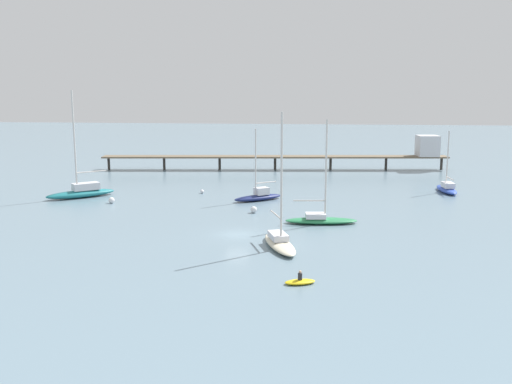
{
  "coord_description": "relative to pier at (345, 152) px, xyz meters",
  "views": [
    {
      "loc": [
        8.81,
        -59.74,
        15.61
      ],
      "look_at": [
        0.0,
        17.87,
        1.5
      ],
      "focal_mm": 40.08,
      "sensor_mm": 36.0,
      "label": 1
    }
  ],
  "objects": [
    {
      "name": "dinghy_yellow",
      "position": [
        -6.21,
        -67.87,
        -3.3
      ],
      "size": [
        2.78,
        1.91,
        1.14
      ],
      "color": "yellow",
      "rests_on": "ground_plane"
    },
    {
      "name": "mooring_buoy_inner",
      "position": [
        -22.48,
        -28.62,
        -3.22
      ],
      "size": [
        0.59,
        0.59,
        0.59
      ],
      "primitive_type": "sphere",
      "color": "silver",
      "rests_on": "ground_plane"
    },
    {
      "name": "mooring_buoy_far",
      "position": [
        -13.09,
        -41.44,
        -3.09
      ],
      "size": [
        0.85,
        0.85,
        0.85
      ],
      "primitive_type": "sphere",
      "color": "silver",
      "rests_on": "ground_plane"
    },
    {
      "name": "sailboat_cream",
      "position": [
        -8.65,
        -57.22,
        -2.77
      ],
      "size": [
        4.89,
        8.79,
        13.49
      ],
      "color": "beige",
      "rests_on": "ground_plane"
    },
    {
      "name": "sailboat_blue",
      "position": [
        14.6,
        -23.46,
        -2.84
      ],
      "size": [
        2.81,
        7.59,
        9.37
      ],
      "color": "#2D4CB7",
      "rests_on": "ground_plane"
    },
    {
      "name": "pier",
      "position": [
        0.0,
        0.0,
        0.0
      ],
      "size": [
        67.24,
        10.93,
        6.73
      ],
      "color": "brown",
      "rests_on": "ground_plane"
    },
    {
      "name": "sailboat_teal",
      "position": [
        -39.33,
        -33.7,
        -2.58
      ],
      "size": [
        9.26,
        8.41,
        15.45
      ],
      "color": "#1E727A",
      "rests_on": "ground_plane"
    },
    {
      "name": "ground_plane",
      "position": [
        -13.57,
        -52.59,
        -3.51
      ],
      "size": [
        400.0,
        400.0,
        0.0
      ],
      "primitive_type": "plane",
      "color": "slate"
    },
    {
      "name": "sailboat_navy",
      "position": [
        -13.38,
        -33.12,
        -2.8
      ],
      "size": [
        7.25,
        6.1,
        10.18
      ],
      "color": "navy",
      "rests_on": "ground_plane"
    },
    {
      "name": "sailboat_green",
      "position": [
        -4.59,
        -46.3,
        -2.88
      ],
      "size": [
        8.7,
        3.4,
        12.21
      ],
      "color": "#287F4C",
      "rests_on": "ground_plane"
    },
    {
      "name": "mooring_buoy_near",
      "position": [
        -33.44,
        -37.45,
        -3.09
      ],
      "size": [
        0.84,
        0.84,
        0.84
      ],
      "primitive_type": "sphere",
      "color": "silver",
      "rests_on": "ground_plane"
    }
  ]
}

